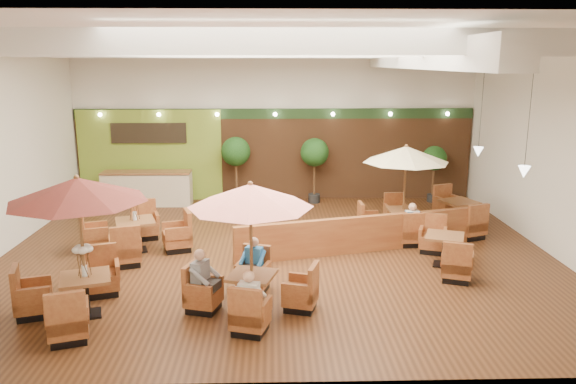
{
  "coord_description": "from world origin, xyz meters",
  "views": [
    {
      "loc": [
        -0.09,
        -13.75,
        4.82
      ],
      "look_at": [
        0.3,
        0.5,
        1.5
      ],
      "focal_mm": 35.0,
      "sensor_mm": 36.0,
      "label": 1
    }
  ],
  "objects_px": {
    "table_5": "(458,215)",
    "diner_0": "(250,295)",
    "diner_2": "(203,274)",
    "diner_1": "(253,259)",
    "table_4": "(444,251)",
    "topiary_1": "(315,155)",
    "topiary_0": "(236,154)",
    "diner_3": "(411,219)",
    "table_3": "(136,234)",
    "table_1": "(251,224)",
    "diner_4": "(411,219)",
    "booth_divider": "(364,234)",
    "topiary_2": "(434,160)",
    "table_0": "(76,217)",
    "table_2": "(403,170)",
    "service_counter": "(147,188)"
  },
  "relations": [
    {
      "from": "diner_3",
      "to": "booth_divider",
      "type": "bearing_deg",
      "value": -167.93
    },
    {
      "from": "table_4",
      "to": "topiary_1",
      "type": "height_order",
      "value": "topiary_1"
    },
    {
      "from": "diner_4",
      "to": "topiary_0",
      "type": "bearing_deg",
      "value": 138.61
    },
    {
      "from": "table_0",
      "to": "table_4",
      "type": "bearing_deg",
      "value": 0.23
    },
    {
      "from": "diner_3",
      "to": "table_1",
      "type": "bearing_deg",
      "value": -144.03
    },
    {
      "from": "table_5",
      "to": "diner_0",
      "type": "distance_m",
      "value": 8.8
    },
    {
      "from": "table_3",
      "to": "table_5",
      "type": "relative_size",
      "value": 1.02
    },
    {
      "from": "topiary_0",
      "to": "topiary_2",
      "type": "height_order",
      "value": "topiary_0"
    },
    {
      "from": "booth_divider",
      "to": "topiary_2",
      "type": "distance_m",
      "value": 6.25
    },
    {
      "from": "table_0",
      "to": "table_5",
      "type": "relative_size",
      "value": 0.98
    },
    {
      "from": "table_3",
      "to": "table_5",
      "type": "distance_m",
      "value": 9.25
    },
    {
      "from": "topiary_1",
      "to": "topiary_2",
      "type": "xyz_separation_m",
      "value": [
        4.17,
        0.0,
        -0.21
      ]
    },
    {
      "from": "table_1",
      "to": "topiary_2",
      "type": "distance_m",
      "value": 10.59
    },
    {
      "from": "table_2",
      "to": "diner_0",
      "type": "bearing_deg",
      "value": -127.19
    },
    {
      "from": "table_1",
      "to": "diner_4",
      "type": "distance_m",
      "value": 5.79
    },
    {
      "from": "diner_0",
      "to": "booth_divider",
      "type": "bearing_deg",
      "value": 71.8
    },
    {
      "from": "table_0",
      "to": "diner_0",
      "type": "xyz_separation_m",
      "value": [
        3.26,
        -0.8,
        -1.25
      ]
    },
    {
      "from": "service_counter",
      "to": "diner_4",
      "type": "relative_size",
      "value": 4.16
    },
    {
      "from": "booth_divider",
      "to": "diner_0",
      "type": "relative_size",
      "value": 9.1
    },
    {
      "from": "table_1",
      "to": "diner_1",
      "type": "bearing_deg",
      "value": 106.45
    },
    {
      "from": "table_3",
      "to": "table_4",
      "type": "relative_size",
      "value": 1.08
    },
    {
      "from": "service_counter",
      "to": "table_0",
      "type": "relative_size",
      "value": 1.04
    },
    {
      "from": "table_5",
      "to": "diner_0",
      "type": "xyz_separation_m",
      "value": [
        -5.92,
        -6.5,
        0.35
      ]
    },
    {
      "from": "topiary_0",
      "to": "diner_0",
      "type": "relative_size",
      "value": 3.08
    },
    {
      "from": "topiary_0",
      "to": "diner_2",
      "type": "height_order",
      "value": "topiary_0"
    },
    {
      "from": "topiary_0",
      "to": "diner_0",
      "type": "distance_m",
      "value": 9.74
    },
    {
      "from": "table_2",
      "to": "diner_1",
      "type": "xyz_separation_m",
      "value": [
        -4.06,
        -3.93,
        -1.14
      ]
    },
    {
      "from": "diner_1",
      "to": "diner_2",
      "type": "distance_m",
      "value": 1.36
    },
    {
      "from": "topiary_0",
      "to": "diner_3",
      "type": "xyz_separation_m",
      "value": [
        4.96,
        -4.76,
        -1.0
      ]
    },
    {
      "from": "table_5",
      "to": "booth_divider",
      "type": "bearing_deg",
      "value": -168.62
    },
    {
      "from": "diner_3",
      "to": "diner_4",
      "type": "xyz_separation_m",
      "value": [
        0.0,
        0.0,
        0.0
      ]
    },
    {
      "from": "table_3",
      "to": "diner_0",
      "type": "bearing_deg",
      "value": -73.6
    },
    {
      "from": "booth_divider",
      "to": "table_0",
      "type": "xyz_separation_m",
      "value": [
        -6.04,
        -3.61,
        1.51
      ]
    },
    {
      "from": "table_4",
      "to": "topiary_1",
      "type": "distance_m",
      "value": 6.98
    },
    {
      "from": "topiary_2",
      "to": "diner_0",
      "type": "distance_m",
      "value": 11.41
    },
    {
      "from": "topiary_0",
      "to": "diner_1",
      "type": "xyz_separation_m",
      "value": [
        0.84,
        -7.74,
        -1.0
      ]
    },
    {
      "from": "diner_1",
      "to": "booth_divider",
      "type": "bearing_deg",
      "value": -117.0
    },
    {
      "from": "diner_2",
      "to": "diner_1",
      "type": "bearing_deg",
      "value": 156.94
    },
    {
      "from": "diner_0",
      "to": "diner_4",
      "type": "height_order",
      "value": "diner_0"
    },
    {
      "from": "table_0",
      "to": "diner_0",
      "type": "relative_size",
      "value": 3.83
    },
    {
      "from": "topiary_2",
      "to": "diner_1",
      "type": "distance_m",
      "value": 9.84
    },
    {
      "from": "table_3",
      "to": "topiary_1",
      "type": "xyz_separation_m",
      "value": [
        5.01,
        5.04,
        1.24
      ]
    },
    {
      "from": "table_1",
      "to": "topiary_0",
      "type": "relative_size",
      "value": 1.16
    },
    {
      "from": "service_counter",
      "to": "table_1",
      "type": "distance_m",
      "value": 9.42
    },
    {
      "from": "topiary_0",
      "to": "diner_1",
      "type": "bearing_deg",
      "value": -83.81
    },
    {
      "from": "topiary_1",
      "to": "diner_2",
      "type": "relative_size",
      "value": 2.79
    },
    {
      "from": "topiary_1",
      "to": "diner_3",
      "type": "distance_m",
      "value": 5.35
    },
    {
      "from": "diner_1",
      "to": "diner_4",
      "type": "height_order",
      "value": "diner_1"
    },
    {
      "from": "diner_2",
      "to": "table_1",
      "type": "bearing_deg",
      "value": 111.94
    },
    {
      "from": "table_2",
      "to": "table_4",
      "type": "xyz_separation_m",
      "value": [
        0.49,
        -2.51,
        -1.5
      ]
    }
  ]
}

